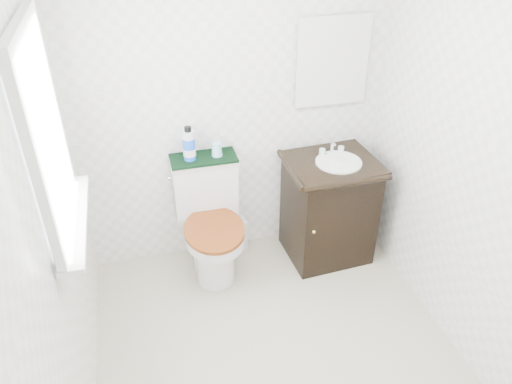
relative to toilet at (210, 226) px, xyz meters
name	(u,v)px	position (x,y,z in m)	size (l,w,h in m)	color
floor	(280,359)	(0.25, -0.96, -0.38)	(2.40, 2.40, 0.00)	#AFA88D
wall_back	(233,104)	(0.25, 0.24, 0.82)	(2.40, 2.40, 0.00)	white
wall_left	(50,233)	(-0.85, -0.96, 0.82)	(2.40, 2.40, 0.00)	white
wall_right	(482,169)	(1.35, -0.96, 0.82)	(2.40, 2.40, 0.00)	white
window	(44,136)	(-0.82, -0.71, 1.17)	(0.02, 0.70, 0.90)	white
mirror	(332,61)	(0.94, 0.21, 1.07)	(0.50, 0.02, 0.60)	silver
toilet	(210,226)	(0.00, 0.00, 0.00)	(0.47, 0.65, 0.86)	silver
vanity	(329,207)	(0.89, -0.06, 0.05)	(0.66, 0.57, 0.92)	black
trash_bin	(233,236)	(0.20, 0.14, -0.23)	(0.23, 0.20, 0.29)	silver
towel	(203,158)	(0.00, 0.13, 0.50)	(0.46, 0.22, 0.02)	black
mouthwash_bottle	(189,145)	(-0.09, 0.12, 0.62)	(0.08, 0.08, 0.24)	blue
cup	(217,149)	(0.10, 0.12, 0.55)	(0.08, 0.08, 0.09)	#87C1DD
soap_bar	(324,154)	(0.86, 0.04, 0.45)	(0.07, 0.04, 0.02)	teal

